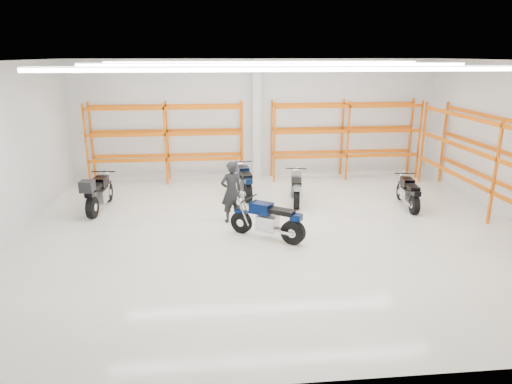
{
  "coord_description": "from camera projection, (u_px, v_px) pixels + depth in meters",
  "views": [
    {
      "loc": [
        -1.73,
        -11.53,
        4.66
      ],
      "look_at": [
        -0.54,
        0.5,
        1.0
      ],
      "focal_mm": 32.0,
      "sensor_mm": 36.0,
      "label": 1
    }
  ],
  "objects": [
    {
      "name": "pallet_racking_back_left",
      "position": [
        166.0,
        135.0,
        16.88
      ],
      "size": [
        5.67,
        0.87,
        3.0
      ],
      "color": "orange",
      "rests_on": "ground"
    },
    {
      "name": "motorcycle_back_b",
      "position": [
        244.0,
        182.0,
        15.45
      ],
      "size": [
        0.73,
        2.2,
        1.08
      ],
      "color": "black",
      "rests_on": "ground"
    },
    {
      "name": "room_shell",
      "position": [
        279.0,
        111.0,
        11.57
      ],
      "size": [
        14.02,
        12.02,
        4.51
      ],
      "color": "silver",
      "rests_on": "ground"
    },
    {
      "name": "motorcycle_back_a",
      "position": [
        98.0,
        194.0,
        13.92
      ],
      "size": [
        0.74,
        2.34,
        1.2
      ],
      "color": "black",
      "rests_on": "ground"
    },
    {
      "name": "pallet_racking_back_right",
      "position": [
        345.0,
        132.0,
        17.52
      ],
      "size": [
        5.67,
        0.87,
        3.0
      ],
      "color": "orange",
      "rests_on": "ground"
    },
    {
      "name": "standing_man",
      "position": [
        231.0,
        192.0,
        13.0
      ],
      "size": [
        0.76,
        0.62,
        1.79
      ],
      "primitive_type": "imported",
      "rotation": [
        0.0,
        0.0,
        3.48
      ],
      "color": "black",
      "rests_on": "ground"
    },
    {
      "name": "motorcycle_back_c",
      "position": [
        296.0,
        189.0,
        14.78
      ],
      "size": [
        0.74,
        2.07,
        1.02
      ],
      "color": "black",
      "rests_on": "ground"
    },
    {
      "name": "pallet_racking_side",
      "position": [
        511.0,
        162.0,
        12.58
      ],
      "size": [
        0.87,
        9.07,
        3.0
      ],
      "color": "orange",
      "rests_on": "ground"
    },
    {
      "name": "motorcycle_main",
      "position": [
        270.0,
        221.0,
        11.84
      ],
      "size": [
        1.86,
        1.36,
        1.06
      ],
      "color": "black",
      "rests_on": "ground"
    },
    {
      "name": "structural_column",
      "position": [
        256.0,
        120.0,
        17.38
      ],
      "size": [
        0.32,
        0.32,
        4.5
      ],
      "primitive_type": "cube",
      "color": "white",
      "rests_on": "ground"
    },
    {
      "name": "ground",
      "position": [
        277.0,
        231.0,
        12.5
      ],
      "size": [
        14.0,
        14.0,
        0.0
      ],
      "primitive_type": "plane",
      "color": "beige",
      "rests_on": "ground"
    },
    {
      "name": "motorcycle_back_d",
      "position": [
        408.0,
        194.0,
        14.3
      ],
      "size": [
        0.67,
        2.01,
        0.99
      ],
      "color": "black",
      "rests_on": "ground"
    }
  ]
}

